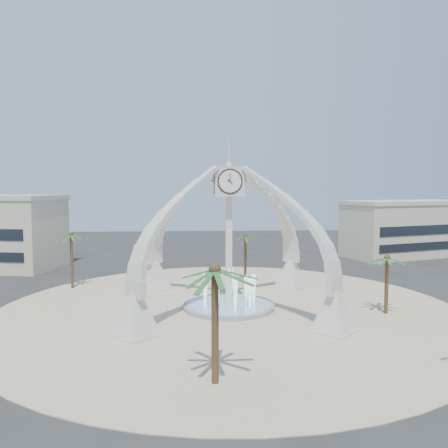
{
  "coord_description": "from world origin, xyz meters",
  "views": [
    {
      "loc": [
        -2.87,
        -37.29,
        10.48
      ],
      "look_at": [
        -0.28,
        2.0,
        7.26
      ],
      "focal_mm": 35.0,
      "sensor_mm": 36.0,
      "label": 1
    }
  ],
  "objects": [
    {
      "name": "ground",
      "position": [
        0.0,
        0.0,
        0.0
      ],
      "size": [
        140.0,
        140.0,
        0.0
      ],
      "primitive_type": "plane",
      "color": "#282828",
      "rests_on": "ground"
    },
    {
      "name": "building_ne",
      "position": [
        30.0,
        28.0,
        4.31
      ],
      "size": [
        21.87,
        14.17,
        8.6
      ],
      "rotation": [
        0.0,
        0.0,
        0.31
      ],
      "color": "#C3B998",
      "rests_on": "ground"
    },
    {
      "name": "palm_east",
      "position": [
        12.96,
        -2.57,
        4.69
      ],
      "size": [
        4.37,
        4.37,
        5.39
      ],
      "rotation": [
        0.0,
        0.0,
        -0.38
      ],
      "color": "brown",
      "rests_on": "ground"
    },
    {
      "name": "clock_tower",
      "position": [
        -0.0,
        -0.0,
        6.49
      ],
      "size": [
        17.94,
        17.94,
        16.3
      ],
      "color": "beige",
      "rests_on": "ground"
    },
    {
      "name": "palm_south",
      "position": [
        -1.86,
        -14.66,
        6.13
      ],
      "size": [
        4.57,
        4.57,
        7.0
      ],
      "rotation": [
        0.0,
        0.0,
        0.11
      ],
      "color": "brown",
      "rests_on": "ground"
    },
    {
      "name": "palm_west",
      "position": [
        -15.77,
        8.68,
        5.61
      ],
      "size": [
        3.7,
        3.7,
        6.32
      ],
      "rotation": [
        0.0,
        0.0,
        0.15
      ],
      "color": "brown",
      "rests_on": "ground"
    },
    {
      "name": "palm_north",
      "position": [
        2.65,
        10.56,
        5.11
      ],
      "size": [
        3.89,
        3.89,
        5.81
      ],
      "rotation": [
        0.0,
        0.0,
        -0.22
      ],
      "color": "brown",
      "rests_on": "ground"
    },
    {
      "name": "fountain",
      "position": [
        0.0,
        0.0,
        0.29
      ],
      "size": [
        8.0,
        8.0,
        3.62
      ],
      "color": "#9B9C9E",
      "rests_on": "ground"
    },
    {
      "name": "plaza",
      "position": [
        0.0,
        0.0,
        0.03
      ],
      "size": [
        40.0,
        40.0,
        0.06
      ],
      "primitive_type": "cylinder",
      "color": "tan",
      "rests_on": "ground"
    }
  ]
}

